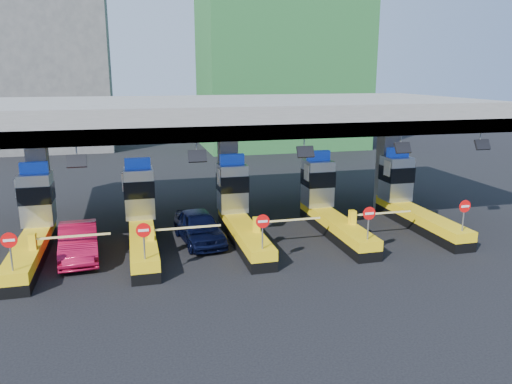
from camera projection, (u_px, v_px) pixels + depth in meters
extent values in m
plane|color=black|center=(240.00, 237.00, 26.25)|extent=(120.00, 120.00, 0.00)
cube|color=slate|center=(227.00, 113.00, 27.61)|extent=(28.00, 12.00, 1.50)
cube|color=#4C4C49|center=(252.00, 132.00, 22.34)|extent=(28.00, 0.60, 0.70)
cube|color=slate|center=(40.00, 185.00, 26.02)|extent=(1.00, 1.00, 5.50)
cube|color=slate|center=(228.00, 175.00, 28.43)|extent=(1.00, 1.00, 5.50)
cube|color=slate|center=(387.00, 167.00, 30.84)|extent=(1.00, 1.00, 5.50)
cylinder|color=slate|center=(76.00, 152.00, 20.67)|extent=(0.06, 0.06, 0.50)
cube|color=black|center=(77.00, 161.00, 20.57)|extent=(0.80, 0.38, 0.54)
cylinder|color=slate|center=(197.00, 148.00, 21.88)|extent=(0.06, 0.06, 0.50)
cube|color=black|center=(197.00, 156.00, 21.77)|extent=(0.80, 0.38, 0.54)
cylinder|color=slate|center=(304.00, 144.00, 23.08)|extent=(0.06, 0.06, 0.50)
cube|color=black|center=(305.00, 152.00, 22.97)|extent=(0.80, 0.38, 0.54)
cylinder|color=slate|center=(401.00, 140.00, 24.28)|extent=(0.06, 0.06, 0.50)
cube|color=black|center=(403.00, 148.00, 24.18)|extent=(0.80, 0.38, 0.54)
cylinder|color=slate|center=(480.00, 137.00, 25.36)|extent=(0.06, 0.06, 0.50)
cube|color=black|center=(482.00, 145.00, 25.26)|extent=(0.80, 0.38, 0.54)
cube|color=black|center=(32.00, 256.00, 22.84)|extent=(1.20, 8.00, 0.50)
cube|color=#E5B70C|center=(30.00, 246.00, 22.72)|extent=(1.20, 8.00, 0.50)
cube|color=#9EA3A8|center=(37.00, 199.00, 25.00)|extent=(1.50, 1.50, 2.60)
cube|color=black|center=(36.00, 193.00, 24.91)|extent=(1.56, 1.56, 0.90)
cube|color=#0C2DBF|center=(34.00, 168.00, 24.63)|extent=(1.30, 0.35, 0.55)
cube|color=white|center=(17.00, 187.00, 24.36)|extent=(0.06, 0.70, 0.90)
cylinder|color=slate|center=(11.00, 255.00, 19.12)|extent=(0.07, 0.07, 1.30)
cylinder|color=red|center=(9.00, 240.00, 18.95)|extent=(0.60, 0.04, 0.60)
cube|color=white|center=(9.00, 240.00, 18.93)|extent=(0.42, 0.02, 0.10)
cube|color=#E5B70C|center=(33.00, 241.00, 21.54)|extent=(0.30, 0.35, 0.70)
cube|color=white|center=(73.00, 236.00, 21.91)|extent=(3.20, 0.08, 0.08)
cube|color=black|center=(143.00, 247.00, 24.04)|extent=(1.20, 8.00, 0.50)
cube|color=#E5B70C|center=(142.00, 237.00, 23.93)|extent=(1.20, 8.00, 0.50)
cube|color=#9EA3A8|center=(139.00, 193.00, 26.20)|extent=(1.50, 1.50, 2.60)
cube|color=black|center=(139.00, 187.00, 26.11)|extent=(1.56, 1.56, 0.90)
cube|color=#0C2DBF|center=(138.00, 163.00, 25.83)|extent=(1.30, 0.35, 0.55)
cube|color=white|center=(123.00, 182.00, 25.56)|extent=(0.06, 0.70, 0.90)
cylinder|color=slate|center=(144.00, 244.00, 20.32)|extent=(0.07, 0.07, 1.30)
cylinder|color=red|center=(143.00, 230.00, 20.16)|extent=(0.60, 0.04, 0.60)
cube|color=white|center=(143.00, 230.00, 20.13)|extent=(0.42, 0.02, 0.10)
cube|color=#E5B70C|center=(150.00, 233.00, 22.74)|extent=(0.30, 0.35, 0.70)
cube|color=white|center=(187.00, 228.00, 23.11)|extent=(3.20, 0.08, 0.08)
cube|color=black|center=(244.00, 239.00, 25.25)|extent=(1.20, 8.00, 0.50)
cube|color=#E5B70C|center=(244.00, 230.00, 25.13)|extent=(1.20, 8.00, 0.50)
cube|color=#9EA3A8|center=(232.00, 188.00, 27.41)|extent=(1.50, 1.50, 2.60)
cube|color=black|center=(232.00, 182.00, 27.32)|extent=(1.56, 1.56, 0.90)
cube|color=#0C2DBF|center=(232.00, 159.00, 27.04)|extent=(1.30, 0.35, 0.55)
cube|color=white|center=(219.00, 177.00, 26.77)|extent=(0.06, 0.70, 0.90)
cylinder|color=slate|center=(262.00, 234.00, 21.53)|extent=(0.07, 0.07, 1.30)
cylinder|color=red|center=(263.00, 221.00, 21.36)|extent=(0.60, 0.04, 0.60)
cube|color=white|center=(263.00, 221.00, 21.34)|extent=(0.42, 0.02, 0.10)
cube|color=#E5B70C|center=(257.00, 224.00, 23.94)|extent=(0.30, 0.35, 0.70)
cube|color=white|center=(289.00, 220.00, 24.32)|extent=(3.20, 0.08, 0.08)
cube|color=black|center=(336.00, 231.00, 26.45)|extent=(1.20, 8.00, 0.50)
cube|color=#E5B70C|center=(336.00, 222.00, 26.33)|extent=(1.20, 8.00, 0.50)
cube|color=#9EA3A8|center=(318.00, 183.00, 28.61)|extent=(1.50, 1.50, 2.60)
cube|color=black|center=(318.00, 178.00, 28.52)|extent=(1.56, 1.56, 0.90)
cube|color=#0C2DBF|center=(318.00, 155.00, 28.24)|extent=(1.30, 0.35, 0.55)
cube|color=white|center=(307.00, 172.00, 27.97)|extent=(0.06, 0.70, 0.90)
cylinder|color=slate|center=(368.00, 226.00, 22.73)|extent=(0.07, 0.07, 1.30)
cylinder|color=red|center=(369.00, 213.00, 22.56)|extent=(0.60, 0.04, 0.60)
cube|color=white|center=(369.00, 214.00, 22.54)|extent=(0.42, 0.02, 0.10)
cube|color=#E5B70C|center=(352.00, 217.00, 25.15)|extent=(0.30, 0.35, 0.70)
cube|color=white|center=(382.00, 213.00, 25.52)|extent=(3.20, 0.08, 0.08)
cube|color=black|center=(419.00, 224.00, 27.65)|extent=(1.20, 8.00, 0.50)
cube|color=#E5B70C|center=(420.00, 216.00, 27.54)|extent=(1.20, 8.00, 0.50)
cube|color=#9EA3A8|center=(396.00, 178.00, 29.81)|extent=(1.50, 1.50, 2.60)
cube|color=black|center=(397.00, 173.00, 29.72)|extent=(1.56, 1.56, 0.90)
cube|color=#0C2DBF|center=(398.00, 152.00, 29.44)|extent=(1.30, 0.35, 0.55)
cube|color=white|center=(387.00, 168.00, 29.17)|extent=(0.06, 0.70, 0.90)
cylinder|color=slate|center=(463.00, 218.00, 23.93)|extent=(0.07, 0.07, 1.30)
cylinder|color=red|center=(465.00, 206.00, 23.77)|extent=(0.60, 0.04, 0.60)
cube|color=white|center=(465.00, 206.00, 23.74)|extent=(0.42, 0.02, 0.10)
cube|color=#E5B70C|center=(440.00, 211.00, 26.35)|extent=(0.30, 0.35, 0.70)
cube|color=white|center=(467.00, 207.00, 26.72)|extent=(3.20, 0.08, 0.08)
cube|color=#1E5926|center=(281.00, 22.00, 56.01)|extent=(18.00, 12.00, 28.00)
cube|color=#4C4C49|center=(44.00, 67.00, 54.69)|extent=(14.00, 10.00, 18.00)
imported|color=black|center=(199.00, 227.00, 25.37)|extent=(2.49, 4.97, 1.63)
imported|color=maroon|center=(79.00, 242.00, 23.17)|extent=(2.03, 4.92, 1.58)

